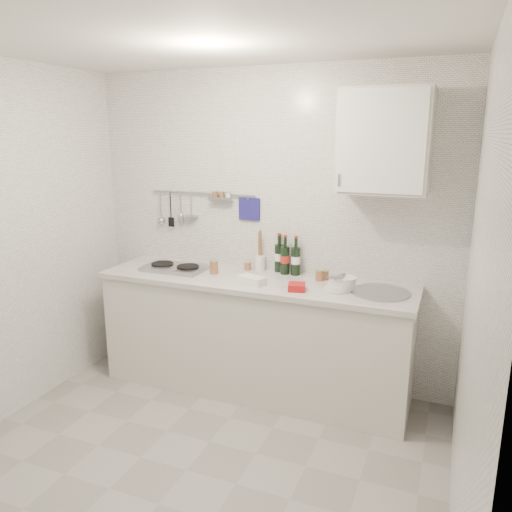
{
  "coord_description": "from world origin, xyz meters",
  "views": [
    {
      "loc": [
        1.39,
        -2.29,
        2.0
      ],
      "look_at": [
        0.1,
        0.9,
        1.15
      ],
      "focal_mm": 35.0,
      "sensor_mm": 36.0,
      "label": 1
    }
  ],
  "objects": [
    {
      "name": "wall_right",
      "position": [
        1.5,
        0.0,
        1.25
      ],
      "size": [
        0.02,
        2.8,
        2.5
      ],
      "primitive_type": "cube",
      "color": "silver",
      "rests_on": "floor"
    },
    {
      "name": "wall_cabinet",
      "position": [
        0.9,
        1.22,
        1.95
      ],
      "size": [
        0.6,
        0.38,
        0.7
      ],
      "color": "beige",
      "rests_on": "back_wall"
    },
    {
      "name": "jar_d",
      "position": [
        -0.35,
        1.12,
        0.98
      ],
      "size": [
        0.07,
        0.07,
        0.11
      ],
      "rotation": [
        0.0,
        0.0,
        0.05
      ],
      "color": "brown",
      "rests_on": "counter"
    },
    {
      "name": "plate_stack_sink",
      "position": [
        0.68,
        1.08,
        0.97
      ],
      "size": [
        0.23,
        0.21,
        0.1
      ],
      "rotation": [
        0.0,
        0.0,
        -0.32
      ],
      "color": "white",
      "rests_on": "counter"
    },
    {
      "name": "butter_dish",
      "position": [
        0.04,
        0.96,
        0.95
      ],
      "size": [
        0.23,
        0.16,
        0.06
      ],
      "primitive_type": "cube",
      "rotation": [
        0.0,
        0.0,
        -0.32
      ],
      "color": "white",
      "rests_on": "counter"
    },
    {
      "name": "back_wall",
      "position": [
        0.0,
        1.4,
        1.25
      ],
      "size": [
        3.0,
        0.02,
        2.5
      ],
      "primitive_type": "cube",
      "color": "silver",
      "rests_on": "floor"
    },
    {
      "name": "strawberry_punnet",
      "position": [
        0.39,
        0.94,
        0.94
      ],
      "size": [
        0.15,
        0.15,
        0.05
      ],
      "primitive_type": "cube",
      "rotation": [
        0.0,
        0.0,
        0.26
      ],
      "color": "red",
      "rests_on": "counter"
    },
    {
      "name": "counter",
      "position": [
        0.01,
        1.1,
        0.43
      ],
      "size": [
        2.44,
        0.64,
        0.96
      ],
      "color": "beige",
      "rests_on": "floor"
    },
    {
      "name": "floor",
      "position": [
        0.0,
        0.0,
        0.0
      ],
      "size": [
        3.0,
        3.0,
        0.0
      ],
      "primitive_type": "plane",
      "color": "gray",
      "rests_on": "ground"
    },
    {
      "name": "wine_bottles",
      "position": [
        0.18,
        1.34,
        1.07
      ],
      "size": [
        0.23,
        0.13,
        0.31
      ],
      "rotation": [
        0.0,
        0.0,
        -0.3
      ],
      "color": "black",
      "rests_on": "counter"
    },
    {
      "name": "jar_a",
      "position": [
        -0.15,
        1.32,
        0.96
      ],
      "size": [
        0.06,
        0.06,
        0.07
      ],
      "rotation": [
        0.0,
        0.0,
        0.23
      ],
      "color": "brown",
      "rests_on": "counter"
    },
    {
      "name": "utensil_crock",
      "position": [
        -0.05,
        1.35,
        1.0
      ],
      "size": [
        0.08,
        0.08,
        0.34
      ],
      "rotation": [
        0.0,
        0.0,
        0.09
      ],
      "color": "white",
      "rests_on": "counter"
    },
    {
      "name": "jar_c",
      "position": [
        0.48,
        1.24,
        0.96
      ],
      "size": [
        0.07,
        0.07,
        0.09
      ],
      "rotation": [
        0.0,
        0.0,
        -0.27
      ],
      "color": "brown",
      "rests_on": "counter"
    },
    {
      "name": "wall_rail",
      "position": [
        -0.6,
        1.37,
        1.43
      ],
      "size": [
        0.98,
        0.09,
        0.34
      ],
      "color": "#93969B",
      "rests_on": "back_wall"
    },
    {
      "name": "plate_stack_hob",
      "position": [
        -0.81,
        1.16,
        0.93
      ],
      "size": [
        0.29,
        0.28,
        0.02
      ],
      "rotation": [
        0.0,
        0.0,
        0.05
      ],
      "color": "#4C70AC",
      "rests_on": "counter"
    },
    {
      "name": "jar_b",
      "position": [
        0.5,
        1.28,
        0.96
      ],
      "size": [
        0.07,
        0.07,
        0.08
      ],
      "rotation": [
        0.0,
        0.0,
        0.39
      ],
      "color": "brown",
      "rests_on": "counter"
    },
    {
      "name": "ceiling",
      "position": [
        0.0,
        0.0,
        2.5
      ],
      "size": [
        3.0,
        3.0,
        0.0
      ],
      "primitive_type": "plane",
      "rotation": [
        3.14,
        0.0,
        0.0
      ],
      "color": "silver",
      "rests_on": "back_wall"
    }
  ]
}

